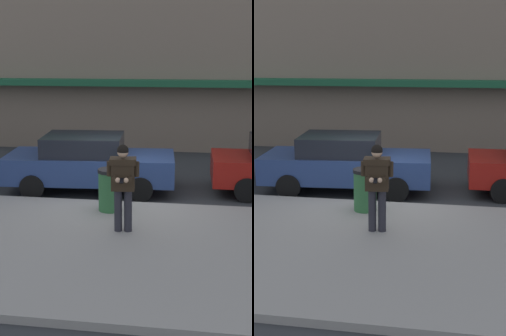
{
  "view_description": "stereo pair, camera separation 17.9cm",
  "coord_description": "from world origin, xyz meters",
  "views": [
    {
      "loc": [
        1.72,
        -11.01,
        3.7
      ],
      "look_at": [
        0.42,
        -2.22,
        1.49
      ],
      "focal_mm": 50.0,
      "sensor_mm": 36.0,
      "label": 1
    },
    {
      "loc": [
        1.89,
        -10.98,
        3.7
      ],
      "look_at": [
        0.42,
        -2.22,
        1.49
      ],
      "focal_mm": 50.0,
      "sensor_mm": 36.0,
      "label": 2
    }
  ],
  "objects": [
    {
      "name": "ground_plane",
      "position": [
        0.0,
        0.0,
        0.0
      ],
      "size": [
        80.0,
        80.0,
        0.0
      ],
      "primitive_type": "plane",
      "color": "#2B2D30"
    },
    {
      "name": "sidewalk",
      "position": [
        1.0,
        -2.85,
        0.07
      ],
      "size": [
        32.0,
        5.3,
        0.14
      ],
      "primitive_type": "cube",
      "color": "gray",
      "rests_on": "ground"
    },
    {
      "name": "curb_paint_line",
      "position": [
        1.0,
        0.05,
        0.0
      ],
      "size": [
        28.0,
        0.12,
        0.01
      ],
      "primitive_type": "cube",
      "color": "silver",
      "rests_on": "ground"
    },
    {
      "name": "parked_sedan_mid",
      "position": [
        -1.07,
        1.04,
        0.79
      ],
      "size": [
        4.62,
        2.17,
        1.54
      ],
      "color": "navy",
      "rests_on": "ground"
    },
    {
      "name": "man_texting_on_phone",
      "position": [
        0.35,
        -2.15,
        1.25
      ],
      "size": [
        0.65,
        0.6,
        1.81
      ],
      "color": "#23232B",
      "rests_on": "sidewalk"
    },
    {
      "name": "trash_bin",
      "position": [
        -0.15,
        -0.9,
        0.63
      ],
      "size": [
        0.55,
        0.55,
        0.98
      ],
      "color": "#2D6638",
      "rests_on": "sidewalk"
    }
  ]
}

